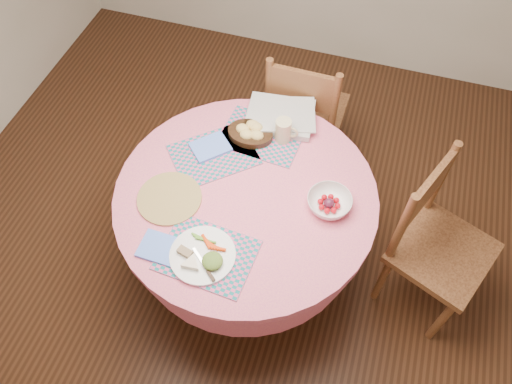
% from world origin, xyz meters
% --- Properties ---
extents(ground, '(4.00, 4.00, 0.00)m').
position_xyz_m(ground, '(0.00, 0.00, 0.00)').
color(ground, '#331C0F').
rests_on(ground, ground).
extents(room_envelope, '(4.01, 4.01, 2.71)m').
position_xyz_m(room_envelope, '(0.00, 0.00, 1.71)').
color(room_envelope, silver).
rests_on(room_envelope, ground).
extents(dining_table, '(1.24, 1.24, 0.75)m').
position_xyz_m(dining_table, '(0.00, 0.00, 0.56)').
color(dining_table, pink).
rests_on(dining_table, ground).
extents(chair_right, '(0.58, 0.59, 0.98)m').
position_xyz_m(chair_right, '(0.92, 0.16, 0.51)').
color(chair_right, brown).
rests_on(chair_right, ground).
extents(chair_back, '(0.46, 0.44, 0.97)m').
position_xyz_m(chair_back, '(0.10, 0.82, 0.50)').
color(chair_back, brown).
rests_on(chair_back, ground).
extents(placemat_front, '(0.42, 0.33, 0.01)m').
position_xyz_m(placemat_front, '(-0.06, -0.36, 0.75)').
color(placemat_front, '#157479').
rests_on(placemat_front, dining_table).
extents(placemat_left, '(0.50, 0.49, 0.01)m').
position_xyz_m(placemat_left, '(-0.22, 0.17, 0.75)').
color(placemat_left, '#157479').
rests_on(placemat_left, dining_table).
extents(placemat_back, '(0.42, 0.33, 0.01)m').
position_xyz_m(placemat_back, '(-0.03, 0.36, 0.75)').
color(placemat_back, '#157479').
rests_on(placemat_back, dining_table).
extents(wicker_trivet, '(0.30, 0.30, 0.01)m').
position_xyz_m(wicker_trivet, '(-0.33, -0.14, 0.76)').
color(wicker_trivet, '#A28746').
rests_on(wicker_trivet, dining_table).
extents(napkin_near, '(0.18, 0.14, 0.01)m').
position_xyz_m(napkin_near, '(-0.26, -0.39, 0.76)').
color(napkin_near, '#618AFA').
rests_on(napkin_near, dining_table).
extents(napkin_far, '(0.23, 0.23, 0.01)m').
position_xyz_m(napkin_far, '(-0.25, 0.20, 0.76)').
color(napkin_far, '#618AFA').
rests_on(napkin_far, placemat_left).
extents(dinner_plate, '(0.28, 0.28, 0.05)m').
position_xyz_m(dinner_plate, '(-0.07, -0.38, 0.77)').
color(dinner_plate, white).
rests_on(dinner_plate, placemat_front).
extents(bread_bowl, '(0.23, 0.23, 0.08)m').
position_xyz_m(bread_bowl, '(-0.08, 0.34, 0.79)').
color(bread_bowl, black).
rests_on(bread_bowl, placemat_back).
extents(latte_mug, '(0.12, 0.08, 0.13)m').
position_xyz_m(latte_mug, '(0.08, 0.37, 0.82)').
color(latte_mug, beige).
rests_on(latte_mug, placemat_back).
extents(fruit_bowl, '(0.22, 0.22, 0.06)m').
position_xyz_m(fruit_bowl, '(0.39, 0.04, 0.78)').
color(fruit_bowl, white).
rests_on(fruit_bowl, dining_table).
extents(newspaper_stack, '(0.39, 0.33, 0.04)m').
position_xyz_m(newspaper_stack, '(0.03, 0.50, 0.78)').
color(newspaper_stack, silver).
rests_on(newspaper_stack, dining_table).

